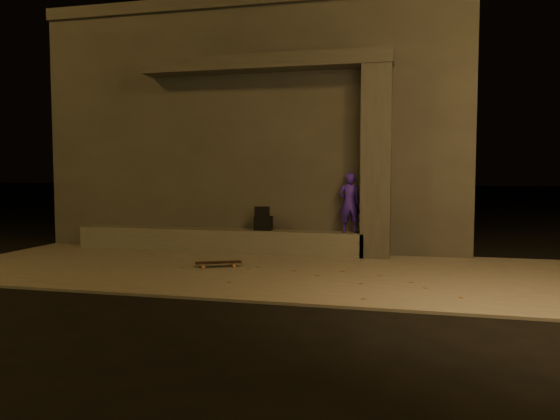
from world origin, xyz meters
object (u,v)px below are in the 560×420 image
(backpack, at_px, (263,222))
(skateboard, at_px, (218,263))
(column, at_px, (376,162))
(skateboarder, at_px, (349,203))

(backpack, xyz_separation_m, skateboard, (-0.30, -1.78, -0.55))
(column, height_order, skateboard, column)
(skateboarder, distance_m, backpack, 1.76)
(skateboarder, bearing_deg, backpack, -13.54)
(column, height_order, skateboarder, column)
(skateboarder, bearing_deg, skateboard, 27.97)
(skateboard, bearing_deg, skateboarder, 15.31)
(skateboard, bearing_deg, column, 9.13)
(backpack, bearing_deg, column, -2.09)
(skateboarder, bearing_deg, column, 166.46)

